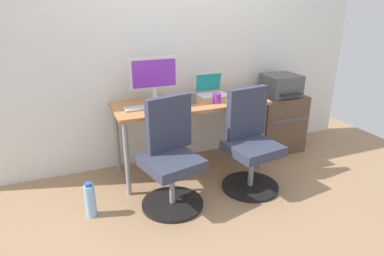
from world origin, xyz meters
TOP-DOWN VIEW (x-y plane):
  - ground_plane at (0.00, 0.00)m, footprint 5.28×5.28m
  - back_wall at (0.00, 0.38)m, footprint 4.40×0.04m
  - desk at (0.00, 0.00)m, footprint 1.51×0.60m
  - office_chair_left at (-0.38, -0.51)m, footprint 0.54×0.54m
  - office_chair_right at (0.40, -0.50)m, footprint 0.54×0.54m
  - side_cabinet at (1.15, 0.10)m, footprint 0.56×0.41m
  - printer at (1.15, 0.10)m, footprint 0.38×0.40m
  - water_bottle_on_floor at (-1.07, -0.46)m, footprint 0.09×0.09m
  - desktop_monitor at (-0.31, 0.16)m, footprint 0.48×0.18m
  - open_laptop at (0.30, 0.15)m, footprint 0.31×0.26m
  - keyboard_by_monitor at (-0.32, -0.22)m, footprint 0.34×0.12m
  - keyboard_by_laptop at (-0.49, -0.05)m, footprint 0.34×0.12m
  - mouse_by_monitor at (0.33, -0.21)m, footprint 0.06×0.10m
  - mouse_by_laptop at (0.45, -0.23)m, footprint 0.06×0.10m
  - coffee_mug at (0.23, -0.13)m, footprint 0.08×0.08m
  - pen_cup at (0.01, -0.05)m, footprint 0.07×0.07m
  - notebook at (0.62, 0.10)m, footprint 0.21×0.15m

SIDE VIEW (x-z plane):
  - ground_plane at x=0.00m, z-range 0.00..0.00m
  - water_bottle_on_floor at x=-1.07m, z-range -0.01..0.30m
  - side_cabinet at x=1.15m, z-range 0.00..0.66m
  - office_chair_left at x=-0.38m, z-range -0.05..0.89m
  - office_chair_right at x=0.40m, z-range -0.05..0.89m
  - desk at x=0.00m, z-range 0.30..1.04m
  - keyboard_by_monitor at x=-0.32m, z-range 0.75..0.77m
  - keyboard_by_laptop at x=-0.49m, z-range 0.75..0.77m
  - notebook at x=0.62m, z-range 0.75..0.77m
  - mouse_by_monitor at x=0.33m, z-range 0.75..0.78m
  - mouse_by_laptop at x=0.45m, z-range 0.75..0.78m
  - printer at x=1.15m, z-range 0.66..0.90m
  - coffee_mug at x=0.23m, z-range 0.75..0.84m
  - pen_cup at x=0.01m, z-range 0.75..0.85m
  - open_laptop at x=0.30m, z-range 0.69..0.92m
  - desktop_monitor at x=-0.31m, z-range 0.78..1.21m
  - back_wall at x=0.00m, z-range 0.00..2.60m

